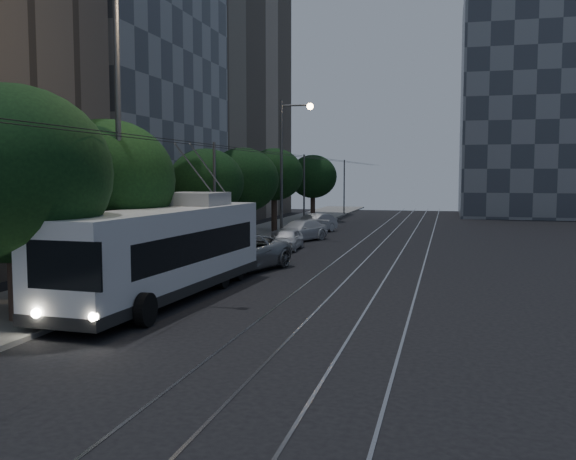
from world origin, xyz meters
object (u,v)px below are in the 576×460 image
(streetlamp_far, at_px, (287,156))
(car_white_b, at_px, (300,231))
(pickup_silver, at_px, (236,253))
(car_white_a, at_px, (287,239))
(trolleybus, at_px, (165,251))
(streetlamp_near, at_px, (129,107))
(car_white_c, at_px, (315,223))
(car_white_d, at_px, (316,221))

(streetlamp_far, bearing_deg, car_white_b, -29.29)
(pickup_silver, bearing_deg, car_white_a, 104.75)
(trolleybus, bearing_deg, car_white_a, 91.10)
(pickup_silver, xyz_separation_m, streetlamp_near, (-1.52, -7.01, 5.95))
(trolleybus, distance_m, car_white_c, 26.89)
(trolleybus, distance_m, streetlamp_near, 5.21)
(car_white_c, height_order, car_white_d, car_white_d)
(car_white_b, distance_m, car_white_c, 6.22)
(car_white_a, relative_size, streetlamp_near, 0.32)
(pickup_silver, height_order, car_white_b, pickup_silver)
(trolleybus, relative_size, pickup_silver, 2.06)
(car_white_b, height_order, car_white_c, car_white_c)
(car_white_d, bearing_deg, streetlamp_near, -102.28)
(car_white_c, bearing_deg, pickup_silver, -66.59)
(pickup_silver, xyz_separation_m, car_white_c, (-0.54, 20.19, -0.13))
(car_white_c, bearing_deg, car_white_b, -65.70)
(trolleybus, xyz_separation_m, streetlamp_far, (-0.87, 21.21, 3.98))
(car_white_a, height_order, streetlamp_far, streetlamp_far)
(car_white_b, height_order, streetlamp_far, streetlamp_far)
(trolleybus, height_order, streetlamp_far, streetlamp_far)
(pickup_silver, distance_m, car_white_a, 8.87)
(trolleybus, height_order, car_white_a, trolleybus)
(car_white_a, relative_size, car_white_d, 0.86)
(trolleybus, xyz_separation_m, car_white_c, (-0.14, 26.87, -1.01))
(trolleybus, xyz_separation_m, car_white_d, (-0.38, 28.55, -0.99))
(car_white_d, xyz_separation_m, streetlamp_near, (-0.74, -28.88, 6.07))
(trolleybus, bearing_deg, streetlamp_near, -160.00)
(streetlamp_near, bearing_deg, car_white_a, 83.95)
(streetlamp_near, xyz_separation_m, streetlamp_far, (0.25, 21.55, -1.10))
(car_white_a, bearing_deg, trolleybus, -94.55)
(pickup_silver, xyz_separation_m, car_white_d, (-0.78, 21.87, -0.12))
(car_white_b, bearing_deg, streetlamp_far, 174.58)
(car_white_b, distance_m, streetlamp_near, 21.90)
(pickup_silver, height_order, car_white_d, pickup_silver)
(car_white_d, bearing_deg, pickup_silver, -98.78)
(car_white_a, xyz_separation_m, streetlamp_far, (-1.44, 5.67, 5.07))
(pickup_silver, relative_size, car_white_b, 1.29)
(pickup_silver, distance_m, streetlamp_far, 15.37)
(pickup_silver, height_order, car_white_c, pickup_silver)
(car_white_b, relative_size, streetlamp_near, 0.41)
(car_white_d, bearing_deg, car_white_a, -96.67)
(car_white_a, bearing_deg, car_white_d, 91.67)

